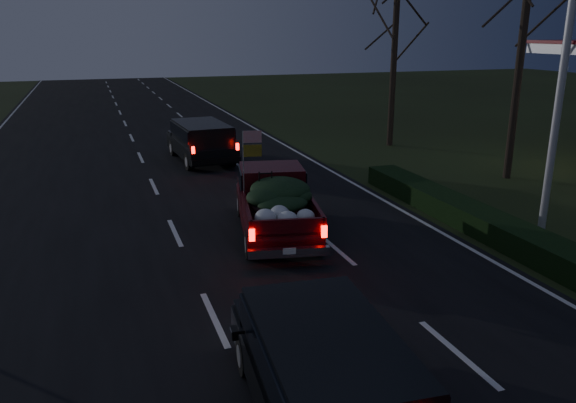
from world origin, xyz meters
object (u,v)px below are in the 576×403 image
object	(u,v)px
pickup_truck	(275,199)
lead_suv	(201,138)
light_pole	(570,19)
rear_suv	(325,368)

from	to	relation	value
pickup_truck	lead_suv	size ratio (longest dim) A/B	1.05
light_pole	pickup_truck	distance (m)	8.58
pickup_truck	rear_suv	bearing A→B (deg)	-92.10
light_pole	rear_suv	xyz separation A→B (m)	(-8.72, -5.43, -4.55)
light_pole	rear_suv	bearing A→B (deg)	-148.10
light_pole	rear_suv	size ratio (longest dim) A/B	2.09
lead_suv	rear_suv	distance (m)	16.92
pickup_truck	lead_suv	bearing A→B (deg)	102.41
light_pole	lead_suv	distance (m)	14.19
lead_suv	rear_suv	xyz separation A→B (m)	(-1.59, -16.85, -0.07)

